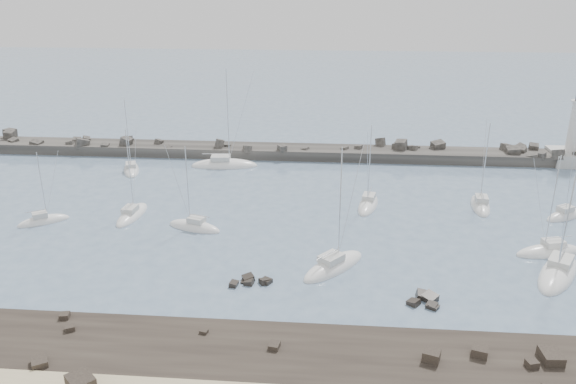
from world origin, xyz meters
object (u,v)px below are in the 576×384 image
object	(u,v)px
sailboat_3	(224,166)
sailboat_6	(334,267)
sailboat_7	(549,252)
sailboat_10	(566,216)
sailboat_9	(558,274)
lighthouse	(573,147)
sailboat_8	(480,206)
sailboat_0	(43,222)
sailboat_1	(131,170)
sailboat_2	(132,215)
sailboat_5	(368,205)
sailboat_4	(195,227)

from	to	relation	value
sailboat_3	sailboat_6	distance (m)	40.48
sailboat_7	sailboat_10	xyz separation A→B (m)	(6.26, 11.65, -0.00)
sailboat_9	sailboat_10	bearing A→B (deg)	67.33
sailboat_9	lighthouse	bearing A→B (deg)	68.06
sailboat_8	sailboat_9	distance (m)	20.09
lighthouse	sailboat_10	world-z (taller)	lighthouse
sailboat_0	sailboat_3	size ratio (longest dim) A/B	0.59
sailboat_0	sailboat_1	distance (m)	22.77
sailboat_3	sailboat_9	distance (m)	56.66
lighthouse	sailboat_2	world-z (taller)	lighthouse
sailboat_6	sailboat_8	size ratio (longest dim) A/B	1.15
sailboat_0	sailboat_8	world-z (taller)	sailboat_8
sailboat_5	sailboat_8	world-z (taller)	sailboat_5
sailboat_1	sailboat_2	xyz separation A→B (m)	(6.85, -19.21, 0.00)
sailboat_0	sailboat_6	size ratio (longest dim) A/B	0.70
lighthouse	sailboat_4	size ratio (longest dim) A/B	1.19
sailboat_0	sailboat_2	world-z (taller)	sailboat_2
sailboat_7	sailboat_8	world-z (taller)	sailboat_7
sailboat_0	sailboat_10	world-z (taller)	sailboat_10
sailboat_5	sailboat_6	distance (m)	19.73
sailboat_6	sailboat_3	bearing A→B (deg)	118.76
sailboat_8	sailboat_7	bearing A→B (deg)	-71.70
sailboat_7	sailboat_9	bearing A→B (deg)	-98.77
sailboat_2	sailboat_9	distance (m)	54.63
sailboat_4	sailboat_6	bearing A→B (deg)	-26.86
sailboat_2	sailboat_4	size ratio (longest dim) A/B	1.08
sailboat_3	lighthouse	bearing A→B (deg)	6.34
sailboat_3	sailboat_10	xyz separation A→B (m)	(51.65, -18.03, -0.00)
sailboat_1	sailboat_8	bearing A→B (deg)	-11.74
sailboat_8	sailboat_10	world-z (taller)	sailboat_8
lighthouse	sailboat_10	xyz separation A→B (m)	(-9.76, -24.85, -2.94)
sailboat_9	sailboat_6	bearing A→B (deg)	-178.85
sailboat_6	sailboat_10	bearing A→B (deg)	28.48
sailboat_2	sailboat_4	world-z (taller)	sailboat_2
sailboat_0	sailboat_6	distance (m)	40.58
sailboat_10	sailboat_4	bearing A→B (deg)	-170.93
sailboat_3	sailboat_7	size ratio (longest dim) A/B	1.35
sailboat_1	sailboat_3	xyz separation A→B (m)	(15.53, 3.61, 0.02)
sailboat_0	sailboat_3	bearing A→B (deg)	52.42
sailboat_5	sailboat_10	size ratio (longest dim) A/B	1.11
sailboat_1	sailboat_2	distance (m)	20.40
sailboat_9	sailboat_4	bearing A→B (deg)	168.50
sailboat_9	sailboat_1	bearing A→B (deg)	152.44
sailboat_5	sailboat_10	bearing A→B (deg)	-3.49
sailboat_6	sailboat_9	world-z (taller)	sailboat_9
sailboat_5	sailboat_8	distance (m)	16.29
sailboat_6	sailboat_8	distance (m)	29.25
sailboat_0	sailboat_1	bearing A→B (deg)	78.78
sailboat_10	sailboat_6	bearing A→B (deg)	-151.52
sailboat_3	sailboat_7	distance (m)	54.23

